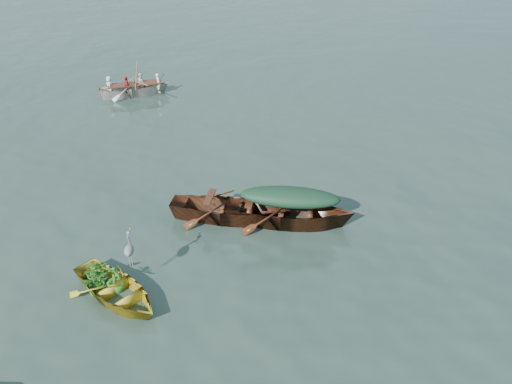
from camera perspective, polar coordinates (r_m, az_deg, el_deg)
ground at (r=12.92m, az=-2.51°, el=-8.37°), size 140.00×140.00×0.00m
yellow_dinghy at (r=12.43m, az=-15.56°, el=-11.62°), size 3.46×3.26×0.91m
green_tarp_boat at (r=14.44m, az=3.78°, el=-3.63°), size 5.27×2.26×1.24m
open_wooden_boat at (r=14.60m, az=-2.91°, el=-3.16°), size 5.06×2.31×1.17m
rowed_boat at (r=24.57m, az=-13.58°, el=10.67°), size 4.70×2.66×1.08m
green_tarp_cover at (r=13.96m, az=3.90°, el=-0.66°), size 2.90×1.24×0.52m
thwart_benches at (r=14.27m, az=-2.97°, el=-1.15°), size 2.55×1.30×0.04m
heron at (r=12.11m, az=-14.20°, el=-7.06°), size 0.49×0.47×0.92m
dinghy_weeds at (r=12.34m, az=-17.45°, el=-7.75°), size 1.14×1.12×0.60m
rowers at (r=24.28m, az=-13.85°, el=12.71°), size 3.37×2.12×0.76m
oars at (r=24.38m, az=-13.75°, el=11.93°), size 1.37×2.66×0.06m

